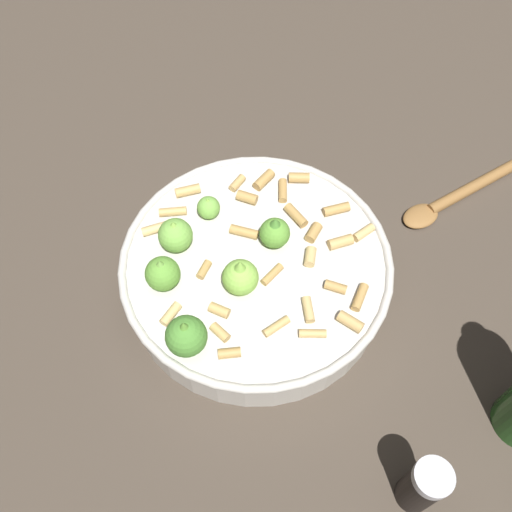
# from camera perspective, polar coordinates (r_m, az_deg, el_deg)

# --- Properties ---
(ground_plane) EXTENTS (2.40, 2.40, 0.00)m
(ground_plane) POSITION_cam_1_polar(r_m,az_deg,el_deg) (0.71, -0.00, -2.89)
(ground_plane) COLOR #42382D
(cooking_pan) EXTENTS (0.32, 0.32, 0.11)m
(cooking_pan) POSITION_cam_1_polar(r_m,az_deg,el_deg) (0.68, -0.24, -1.49)
(cooking_pan) COLOR beige
(cooking_pan) RESTS_ON ground
(pepper_shaker) EXTENTS (0.04, 0.04, 0.09)m
(pepper_shaker) POSITION_cam_1_polar(r_m,az_deg,el_deg) (0.61, 16.26, -21.13)
(pepper_shaker) COLOR black
(pepper_shaker) RESTS_ON ground
(wooden_spoon) EXTENTS (0.20, 0.06, 0.02)m
(wooden_spoon) POSITION_cam_1_polar(r_m,az_deg,el_deg) (0.83, 19.29, 5.63)
(wooden_spoon) COLOR olive
(wooden_spoon) RESTS_ON ground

